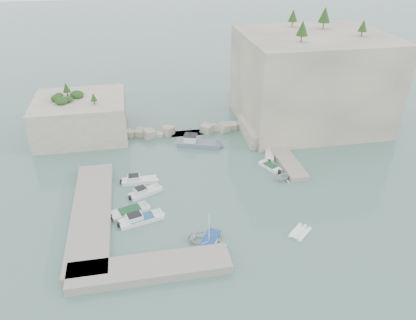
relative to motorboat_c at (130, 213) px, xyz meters
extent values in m
plane|color=slate|center=(12.02, 1.04, 0.00)|extent=(400.00, 400.00, 0.00)
cube|color=beige|center=(35.02, 24.04, 8.50)|extent=(26.00, 22.00, 17.00)
cube|color=beige|center=(25.02, 19.04, 1.25)|extent=(8.00, 10.00, 2.50)
cube|color=beige|center=(-7.98, 26.04, 3.50)|extent=(16.00, 14.00, 7.00)
cube|color=#9E9689|center=(-4.98, 0.04, 0.55)|extent=(5.00, 24.00, 1.10)
cube|color=#9E9689|center=(2.02, -11.46, 0.55)|extent=(18.00, 4.00, 1.10)
cube|color=#9E9689|center=(25.52, 11.04, 0.40)|extent=(3.00, 16.00, 0.80)
cube|color=beige|center=(11.02, 23.04, 0.70)|extent=(28.00, 3.00, 1.40)
imported|color=white|center=(9.32, -8.04, 0.00)|extent=(6.08, 5.60, 1.03)
imported|color=silver|center=(23.11, 4.14, 0.00)|extent=(3.74, 3.50, 1.58)
imported|color=white|center=(23.42, 14.46, 0.00)|extent=(5.21, 2.46, 1.94)
cylinder|color=white|center=(9.32, -8.04, 2.61)|extent=(0.10, 0.10, 4.20)
cone|color=#1E4219|center=(30.02, 19.04, 19.27)|extent=(1.96, 1.96, 2.45)
cone|color=#1E4219|center=(38.02, 28.04, 19.60)|extent=(2.24, 2.24, 2.80)
cone|color=#1E4219|center=(42.02, 21.04, 18.82)|extent=(1.57, 1.57, 1.96)
cone|color=#1E4219|center=(33.02, 31.04, 19.08)|extent=(1.79, 1.79, 2.24)
cone|color=#1E4219|center=(-9.98, 28.04, 8.62)|extent=(1.40, 1.40, 1.75)
cone|color=#1E4219|center=(-4.98, 23.04, 8.30)|extent=(1.12, 1.12, 1.40)
camera|label=1|loc=(2.21, -45.18, 33.17)|focal=35.00mm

